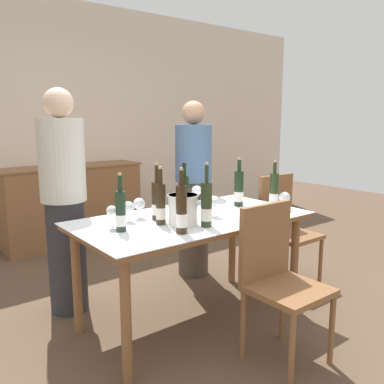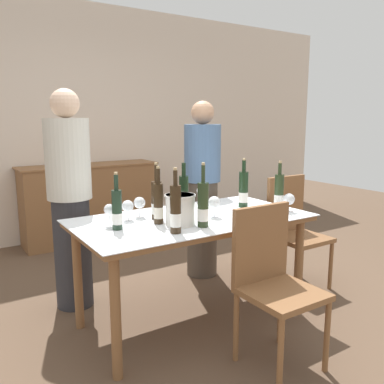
{
  "view_description": "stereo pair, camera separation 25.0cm",
  "coord_description": "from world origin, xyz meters",
  "px_view_note": "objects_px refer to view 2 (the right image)",
  "views": [
    {
      "loc": [
        -1.7,
        -2.18,
        1.46
      ],
      "look_at": [
        0.0,
        0.0,
        0.95
      ],
      "focal_mm": 38.0,
      "sensor_mm": 36.0,
      "label": 1
    },
    {
      "loc": [
        -1.5,
        -2.32,
        1.46
      ],
      "look_at": [
        0.0,
        0.0,
        0.95
      ],
      "focal_mm": 38.0,
      "sensor_mm": 36.0,
      "label": 2
    }
  ],
  "objects_px": {
    "dining_table": "(192,228)",
    "wine_bottle_4": "(176,210)",
    "wine_bottle_5": "(117,210)",
    "wine_glass_3": "(289,200)",
    "person_guest_left": "(202,190)",
    "chair_right_end": "(293,225)",
    "sideboard_cabinet": "(91,203)",
    "wine_bottle_1": "(243,190)",
    "wine_bottle_7": "(203,206)",
    "wine_glass_1": "(128,207)",
    "chair_near_front": "(272,275)",
    "person_host": "(70,201)",
    "wine_bottle_6": "(157,201)",
    "wine_bottle_3": "(158,204)",
    "wine_glass_4": "(139,203)",
    "wine_glass_0": "(202,191)",
    "wine_glass_5": "(109,211)",
    "wine_glass_2": "(214,203)",
    "wine_bottle_2": "(279,193)",
    "wine_bottle_0": "(184,198)",
    "ice_bucket": "(180,209)"
  },
  "relations": [
    {
      "from": "dining_table",
      "to": "wine_bottle_4",
      "type": "distance_m",
      "value": 0.46
    },
    {
      "from": "wine_bottle_4",
      "to": "wine_bottle_5",
      "type": "bearing_deg",
      "value": 135.09
    },
    {
      "from": "wine_glass_3",
      "to": "person_guest_left",
      "type": "relative_size",
      "value": 0.09
    },
    {
      "from": "chair_right_end",
      "to": "person_guest_left",
      "type": "distance_m",
      "value": 0.86
    },
    {
      "from": "dining_table",
      "to": "wine_bottle_5",
      "type": "xyz_separation_m",
      "value": [
        -0.56,
        -0.01,
        0.2
      ]
    },
    {
      "from": "wine_bottle_5",
      "to": "person_guest_left",
      "type": "relative_size",
      "value": 0.22
    },
    {
      "from": "sideboard_cabinet",
      "to": "person_guest_left",
      "type": "xyz_separation_m",
      "value": [
        0.51,
        -1.63,
        0.35
      ]
    },
    {
      "from": "wine_bottle_1",
      "to": "person_guest_left",
      "type": "xyz_separation_m",
      "value": [
        0.05,
        0.64,
        -0.1
      ]
    },
    {
      "from": "wine_glass_3",
      "to": "person_guest_left",
      "type": "xyz_separation_m",
      "value": [
        -0.13,
        0.95,
        -0.06
      ]
    },
    {
      "from": "wine_bottle_4",
      "to": "wine_bottle_7",
      "type": "height_order",
      "value": "wine_bottle_7"
    },
    {
      "from": "person_guest_left",
      "to": "wine_glass_1",
      "type": "bearing_deg",
      "value": -150.94
    },
    {
      "from": "chair_near_front",
      "to": "person_host",
      "type": "distance_m",
      "value": 1.61
    },
    {
      "from": "wine_bottle_4",
      "to": "chair_right_end",
      "type": "relative_size",
      "value": 0.42
    },
    {
      "from": "person_host",
      "to": "wine_bottle_4",
      "type": "bearing_deg",
      "value": -70.7
    },
    {
      "from": "wine_bottle_6",
      "to": "wine_bottle_7",
      "type": "height_order",
      "value": "wine_bottle_7"
    },
    {
      "from": "wine_bottle_3",
      "to": "wine_glass_4",
      "type": "distance_m",
      "value": 0.23
    },
    {
      "from": "sideboard_cabinet",
      "to": "wine_bottle_1",
      "type": "bearing_deg",
      "value": -78.56
    },
    {
      "from": "wine_bottle_4",
      "to": "wine_glass_4",
      "type": "relative_size",
      "value": 2.74
    },
    {
      "from": "wine_glass_0",
      "to": "wine_bottle_3",
      "type": "bearing_deg",
      "value": -148.85
    },
    {
      "from": "wine_bottle_1",
      "to": "wine_bottle_7",
      "type": "bearing_deg",
      "value": -152.14
    },
    {
      "from": "sideboard_cabinet",
      "to": "person_host",
      "type": "bearing_deg",
      "value": -113.37
    },
    {
      "from": "dining_table",
      "to": "wine_glass_1",
      "type": "xyz_separation_m",
      "value": [
        -0.41,
        0.16,
        0.18
      ]
    },
    {
      "from": "sideboard_cabinet",
      "to": "wine_bottle_7",
      "type": "distance_m",
      "value": 2.62
    },
    {
      "from": "wine_glass_1",
      "to": "wine_glass_5",
      "type": "relative_size",
      "value": 0.94
    },
    {
      "from": "wine_glass_1",
      "to": "wine_glass_2",
      "type": "relative_size",
      "value": 0.94
    },
    {
      "from": "wine_bottle_2",
      "to": "wine_bottle_6",
      "type": "distance_m",
      "value": 0.95
    },
    {
      "from": "wine_bottle_5",
      "to": "wine_glass_3",
      "type": "distance_m",
      "value": 1.28
    },
    {
      "from": "wine_bottle_0",
      "to": "chair_near_front",
      "type": "height_order",
      "value": "wine_bottle_0"
    },
    {
      "from": "wine_glass_4",
      "to": "person_host",
      "type": "distance_m",
      "value": 0.61
    },
    {
      "from": "person_guest_left",
      "to": "wine_glass_4",
      "type": "bearing_deg",
      "value": -149.87
    },
    {
      "from": "wine_bottle_7",
      "to": "chair_right_end",
      "type": "bearing_deg",
      "value": 15.9
    },
    {
      "from": "dining_table",
      "to": "wine_bottle_6",
      "type": "xyz_separation_m",
      "value": [
        -0.23,
        0.1,
        0.21
      ]
    },
    {
      "from": "wine_bottle_4",
      "to": "wine_bottle_0",
      "type": "bearing_deg",
      "value": 50.14
    },
    {
      "from": "person_guest_left",
      "to": "wine_glass_3",
      "type": "bearing_deg",
      "value": -82.35
    },
    {
      "from": "wine_bottle_6",
      "to": "wine_glass_4",
      "type": "xyz_separation_m",
      "value": [
        -0.08,
        0.1,
        -0.03
      ]
    },
    {
      "from": "dining_table",
      "to": "chair_right_end",
      "type": "xyz_separation_m",
      "value": [
        1.11,
        0.09,
        -0.16
      ]
    },
    {
      "from": "wine_bottle_4",
      "to": "chair_near_front",
      "type": "distance_m",
      "value": 0.69
    },
    {
      "from": "person_host",
      "to": "wine_bottle_6",
      "type": "bearing_deg",
      "value": -56.2
    },
    {
      "from": "wine_glass_5",
      "to": "wine_bottle_4",
      "type": "bearing_deg",
      "value": -51.16
    },
    {
      "from": "dining_table",
      "to": "ice_bucket",
      "type": "bearing_deg",
      "value": -143.49
    },
    {
      "from": "person_guest_left",
      "to": "chair_right_end",
      "type": "bearing_deg",
      "value": -48.37
    },
    {
      "from": "wine_bottle_3",
      "to": "wine_bottle_4",
      "type": "height_order",
      "value": "wine_bottle_4"
    },
    {
      "from": "person_host",
      "to": "wine_bottle_3",
      "type": "bearing_deg",
      "value": -63.8
    },
    {
      "from": "wine_glass_2",
      "to": "person_host",
      "type": "bearing_deg",
      "value": 134.18
    },
    {
      "from": "wine_bottle_3",
      "to": "chair_right_end",
      "type": "xyz_separation_m",
      "value": [
        1.39,
        0.12,
        -0.37
      ]
    },
    {
      "from": "wine_bottle_0",
      "to": "wine_glass_1",
      "type": "xyz_separation_m",
      "value": [
        -0.35,
        0.16,
        -0.05
      ]
    },
    {
      "from": "wine_bottle_7",
      "to": "person_host",
      "type": "relative_size",
      "value": 0.25
    },
    {
      "from": "wine_glass_2",
      "to": "chair_right_end",
      "type": "relative_size",
      "value": 0.16
    },
    {
      "from": "person_host",
      "to": "wine_bottle_7",
      "type": "bearing_deg",
      "value": -59.54
    },
    {
      "from": "wine_bottle_6",
      "to": "chair_near_front",
      "type": "height_order",
      "value": "wine_bottle_6"
    }
  ]
}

